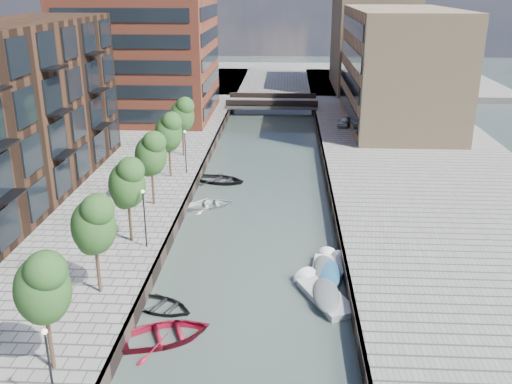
# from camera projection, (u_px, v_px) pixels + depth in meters

# --- Properties ---
(water) EXTENTS (300.00, 300.00, 0.00)m
(water) POSITION_uv_depth(u_px,v_px,m) (263.00, 184.00, 53.66)
(water) COLOR #38473F
(water) RESTS_ON ground
(quay_right) EXTENTS (20.00, 140.00, 1.00)m
(quay_right) POSITION_uv_depth(u_px,v_px,m) (435.00, 182.00, 52.68)
(quay_right) COLOR gray
(quay_right) RESTS_ON ground
(quay_wall_left) EXTENTS (0.25, 140.00, 1.00)m
(quay_wall_left) POSITION_uv_depth(u_px,v_px,m) (198.00, 178.00, 53.80)
(quay_wall_left) COLOR #332823
(quay_wall_left) RESTS_ON ground
(quay_wall_right) EXTENTS (0.25, 140.00, 1.00)m
(quay_wall_right) POSITION_uv_depth(u_px,v_px,m) (328.00, 181.00, 53.18)
(quay_wall_right) COLOR #332823
(quay_wall_right) RESTS_ON ground
(far_closure) EXTENTS (80.00, 40.00, 1.00)m
(far_closure) POSITION_uv_depth(u_px,v_px,m) (276.00, 79.00, 109.73)
(far_closure) COLOR gray
(far_closure) RESTS_ON ground
(tan_block_near) EXTENTS (12.00, 25.00, 14.00)m
(tan_block_near) POSITION_uv_depth(u_px,v_px,m) (399.00, 67.00, 70.71)
(tan_block_near) COLOR tan
(tan_block_near) RESTS_ON quay_right
(tan_block_far) EXTENTS (12.00, 20.00, 16.00)m
(tan_block_far) POSITION_uv_depth(u_px,v_px,m) (371.00, 40.00, 94.73)
(tan_block_far) COLOR tan
(tan_block_far) RESTS_ON quay_right
(bridge) EXTENTS (13.00, 6.00, 1.30)m
(bridge) POSITION_uv_depth(u_px,v_px,m) (272.00, 103.00, 83.18)
(bridge) COLOR gray
(bridge) RESTS_ON ground
(tree_1) EXTENTS (2.50, 2.50, 5.95)m
(tree_1) POSITION_uv_depth(u_px,v_px,m) (42.00, 286.00, 25.08)
(tree_1) COLOR #382619
(tree_1) RESTS_ON quay_left
(tree_2) EXTENTS (2.50, 2.50, 5.95)m
(tree_2) POSITION_uv_depth(u_px,v_px,m) (93.00, 223.00, 31.64)
(tree_2) COLOR #382619
(tree_2) RESTS_ON quay_left
(tree_3) EXTENTS (2.50, 2.50, 5.95)m
(tree_3) POSITION_uv_depth(u_px,v_px,m) (127.00, 182.00, 38.21)
(tree_3) COLOR #382619
(tree_3) RESTS_ON quay_left
(tree_4) EXTENTS (2.50, 2.50, 5.95)m
(tree_4) POSITION_uv_depth(u_px,v_px,m) (151.00, 153.00, 44.77)
(tree_4) COLOR #382619
(tree_4) RESTS_ON quay_left
(tree_5) EXTENTS (2.50, 2.50, 5.95)m
(tree_5) POSITION_uv_depth(u_px,v_px,m) (168.00, 131.00, 51.33)
(tree_5) COLOR #382619
(tree_5) RESTS_ON quay_left
(tree_6) EXTENTS (2.50, 2.50, 5.95)m
(tree_6) POSITION_uv_depth(u_px,v_px,m) (182.00, 114.00, 57.89)
(tree_6) COLOR #382619
(tree_6) RESTS_ON quay_left
(lamp_0) EXTENTS (0.24, 0.24, 4.12)m
(lamp_0) POSITION_uv_depth(u_px,v_px,m) (49.00, 363.00, 22.82)
(lamp_0) COLOR black
(lamp_0) RESTS_ON quay_left
(lamp_1) EXTENTS (0.24, 0.24, 4.12)m
(lamp_1) POSITION_uv_depth(u_px,v_px,m) (144.00, 213.00, 37.82)
(lamp_1) COLOR black
(lamp_1) RESTS_ON quay_left
(lamp_2) EXTENTS (0.24, 0.24, 4.12)m
(lamp_2) POSITION_uv_depth(u_px,v_px,m) (185.00, 147.00, 52.82)
(lamp_2) COLOR black
(lamp_2) RESTS_ON quay_left
(sloop_1) EXTENTS (4.79, 4.18, 0.83)m
(sloop_1) POSITION_uv_depth(u_px,v_px,m) (161.00, 309.00, 33.17)
(sloop_1) COLOR black
(sloop_1) RESTS_ON ground
(sloop_2) EXTENTS (6.09, 5.34, 1.05)m
(sloop_2) POSITION_uv_depth(u_px,v_px,m) (165.00, 340.00, 30.31)
(sloop_2) COLOR maroon
(sloop_2) RESTS_ON ground
(sloop_3) EXTENTS (4.98, 4.32, 0.86)m
(sloop_3) POSITION_uv_depth(u_px,v_px,m) (209.00, 207.00, 48.28)
(sloop_3) COLOR white
(sloop_3) RESTS_ON ground
(sloop_4) EXTENTS (5.53, 4.58, 0.99)m
(sloop_4) POSITION_uv_depth(u_px,v_px,m) (220.00, 182.00, 54.25)
(sloop_4) COLOR black
(sloop_4) RESTS_ON ground
(motorboat_1) EXTENTS (3.68, 5.31, 1.68)m
(motorboat_1) POSITION_uv_depth(u_px,v_px,m) (322.00, 294.00, 34.37)
(motorboat_1) COLOR silver
(motorboat_1) RESTS_ON ground
(motorboat_3) EXTENTS (3.25, 4.98, 1.57)m
(motorboat_3) POSITION_uv_depth(u_px,v_px,m) (331.00, 273.00, 36.91)
(motorboat_3) COLOR silver
(motorboat_3) RESTS_ON ground
(motorboat_4) EXTENTS (2.15, 4.66, 1.50)m
(motorboat_4) POSITION_uv_depth(u_px,v_px,m) (325.00, 268.00, 37.50)
(motorboat_4) COLOR white
(motorboat_4) RESTS_ON ground
(car) EXTENTS (2.18, 3.66, 1.17)m
(car) POSITION_uv_depth(u_px,v_px,m) (344.00, 121.00, 71.27)
(car) COLOR #A8ABAD
(car) RESTS_ON quay_right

